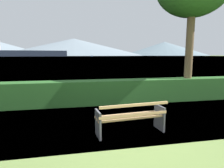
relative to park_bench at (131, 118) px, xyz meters
The scene contains 7 objects.
ground_plane 0.43m from the park_bench, 95.88° to the left, with size 1400.00×1400.00×0.00m, color olive.
water_surface 309.21m from the park_bench, 90.00° to the left, with size 620.00×620.00×0.00m, color #7A99A8.
park_bench is the anchor object (origin of this frame).
hedge_row 3.28m from the park_bench, 90.11° to the left, with size 11.95×0.79×0.99m, color #285B23.
cargo_ship_large 282.37m from the park_bench, 105.91° to the left, with size 116.67×27.75×24.36m.
fishing_boat_near 219.50m from the park_bench, 84.94° to the left, with size 2.37×4.96×1.40m.
distant_hills 584.65m from the park_bench, 98.62° to the left, with size 897.56×418.88×58.92m.
Camera 1 is at (-1.42, -4.68, 2.05)m, focal length 30.76 mm.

